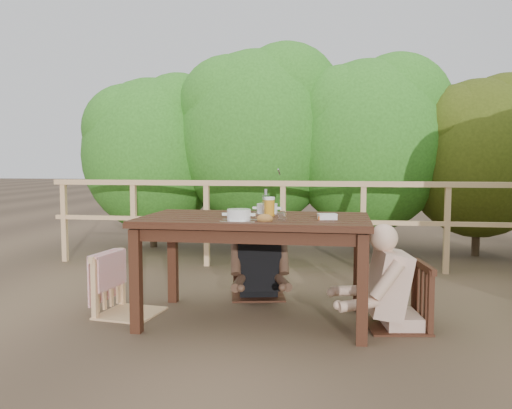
# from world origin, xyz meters

# --- Properties ---
(ground) EXTENTS (60.00, 60.00, 0.00)m
(ground) POSITION_xyz_m (0.00, 0.00, 0.00)
(ground) COLOR brown
(ground) RESTS_ON ground
(table) EXTENTS (1.72, 0.97, 0.80)m
(table) POSITION_xyz_m (0.00, 0.00, 0.40)
(table) COLOR black
(table) RESTS_ON ground
(chair_left) EXTENTS (0.52, 0.52, 0.94)m
(chair_left) POSITION_xyz_m (-1.02, 0.00, 0.47)
(chair_left) COLOR tan
(chair_left) RESTS_ON ground
(chair_far) EXTENTS (0.56, 0.56, 0.95)m
(chair_far) POSITION_xyz_m (-0.09, 0.72, 0.47)
(chair_far) COLOR black
(chair_far) RESTS_ON ground
(chair_right) EXTENTS (0.51, 0.51, 0.91)m
(chair_right) POSITION_xyz_m (1.07, 0.01, 0.45)
(chair_right) COLOR black
(chair_right) RESTS_ON ground
(woman) EXTENTS (0.60, 0.69, 1.22)m
(woman) POSITION_xyz_m (-0.09, 0.74, 0.61)
(woman) COLOR black
(woman) RESTS_ON ground
(diner_right) EXTENTS (0.70, 0.60, 1.27)m
(diner_right) POSITION_xyz_m (1.10, 0.01, 0.64)
(diner_right) COLOR tan
(diner_right) RESTS_ON ground
(railing) EXTENTS (5.60, 0.10, 1.01)m
(railing) POSITION_xyz_m (0.00, 2.00, 0.51)
(railing) COLOR tan
(railing) RESTS_ON ground
(hedge_row) EXTENTS (6.60, 1.60, 3.80)m
(hedge_row) POSITION_xyz_m (0.40, 3.20, 1.90)
(hedge_row) COLOR #2C681C
(hedge_row) RESTS_ON ground
(soup_near) EXTENTS (0.29, 0.29, 0.10)m
(soup_near) POSITION_xyz_m (-0.07, -0.27, 0.84)
(soup_near) COLOR white
(soup_near) RESTS_ON table
(soup_far) EXTENTS (0.28, 0.28, 0.09)m
(soup_far) POSITION_xyz_m (0.06, 0.27, 0.84)
(soup_far) COLOR white
(soup_far) RESTS_ON table
(bread_roll) EXTENTS (0.12, 0.09, 0.07)m
(bread_roll) POSITION_xyz_m (0.12, -0.30, 0.83)
(bread_roll) COLOR #A36B2B
(bread_roll) RESTS_ON table
(beer_glass) EXTENTS (0.08, 0.08, 0.16)m
(beer_glass) POSITION_xyz_m (0.10, 0.06, 0.88)
(beer_glass) COLOR orange
(beer_glass) RESTS_ON table
(bottle) EXTENTS (0.05, 0.05, 0.23)m
(bottle) POSITION_xyz_m (0.08, 0.05, 0.91)
(bottle) COLOR silver
(bottle) RESTS_ON table
(tumbler) EXTENTS (0.06, 0.06, 0.07)m
(tumbler) POSITION_xyz_m (0.23, -0.22, 0.83)
(tumbler) COLOR white
(tumbler) RESTS_ON table
(butter_tub) EXTENTS (0.15, 0.13, 0.06)m
(butter_tub) POSITION_xyz_m (0.55, -0.11, 0.82)
(butter_tub) COLOR white
(butter_tub) RESTS_ON table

